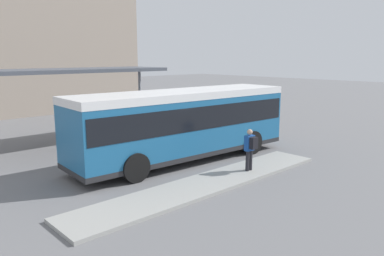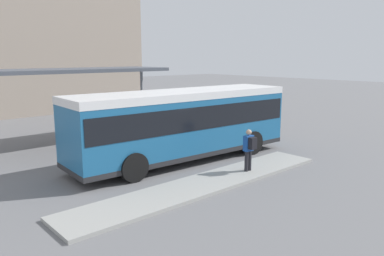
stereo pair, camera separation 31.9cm
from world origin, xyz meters
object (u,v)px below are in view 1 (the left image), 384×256
city_bus (184,120)px  bicycle_yellow (225,121)px  bicycle_white (211,120)px  potted_planter_near_shelter (114,134)px  pedestrian_waiting (250,147)px

city_bus → bicycle_yellow: 8.71m
bicycle_white → potted_planter_near_shelter: potted_planter_near_shelter is taller
pedestrian_waiting → potted_planter_near_shelter: bearing=14.9°
pedestrian_waiting → bicycle_white: pedestrian_waiting is taller
pedestrian_waiting → potted_planter_near_shelter: size_ratio=1.19×
pedestrian_waiting → bicycle_yellow: pedestrian_waiting is taller
city_bus → bicycle_yellow: bearing=32.9°
city_bus → potted_planter_near_shelter: city_bus is taller
bicycle_yellow → potted_planter_near_shelter: potted_planter_near_shelter is taller
city_bus → pedestrian_waiting: size_ratio=6.32×
bicycle_yellow → bicycle_white: bicycle_yellow is taller
bicycle_yellow → bicycle_white: bearing=-165.9°
city_bus → bicycle_white: city_bus is taller
pedestrian_waiting → bicycle_yellow: size_ratio=0.97×
pedestrian_waiting → potted_planter_near_shelter: pedestrian_waiting is taller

